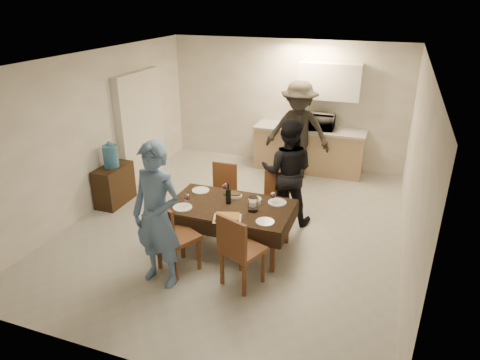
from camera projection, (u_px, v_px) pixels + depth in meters
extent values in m
cube|color=#B2B2AD|center=(237.00, 224.00, 6.91)|extent=(5.00, 6.00, 0.02)
cube|color=white|center=(236.00, 58.00, 5.87)|extent=(5.00, 6.00, 0.02)
cube|color=white|center=(286.00, 103.00, 8.98)|extent=(5.00, 0.02, 2.60)
cube|color=white|center=(120.00, 253.00, 3.81)|extent=(5.00, 0.02, 2.60)
cube|color=white|center=(97.00, 131.00, 7.17)|extent=(0.02, 6.00, 2.60)
cube|color=white|center=(415.00, 169.00, 5.61)|extent=(0.02, 6.00, 2.60)
cube|color=silver|center=(141.00, 127.00, 8.28)|extent=(0.15, 1.40, 2.10)
cube|color=#A18560|center=(308.00, 150.00, 8.86)|extent=(2.20, 0.60, 0.86)
cube|color=#A5A5A0|center=(310.00, 129.00, 8.68)|extent=(2.24, 0.64, 0.05)
cube|color=white|center=(330.00, 81.00, 8.32)|extent=(1.20, 0.34, 0.70)
cube|color=black|center=(230.00, 206.00, 6.03)|extent=(1.74, 1.02, 0.04)
cube|color=brown|center=(231.00, 227.00, 6.17)|extent=(0.06, 0.06, 0.64)
cube|color=brown|center=(178.00, 237.00, 5.59)|extent=(0.63, 0.63, 0.06)
cube|color=brown|center=(169.00, 226.00, 5.30)|extent=(0.43, 0.26, 0.50)
cube|color=brown|center=(243.00, 250.00, 5.31)|extent=(0.59, 0.59, 0.05)
cube|color=brown|center=(237.00, 239.00, 5.03)|extent=(0.44, 0.21, 0.49)
cube|color=brown|center=(221.00, 194.00, 6.90)|extent=(0.43, 0.43, 0.05)
cube|color=brown|center=(216.00, 185.00, 6.64)|extent=(0.42, 0.06, 0.44)
cube|color=brown|center=(275.00, 203.00, 6.63)|extent=(0.45, 0.45, 0.05)
cube|color=brown|center=(272.00, 194.00, 6.37)|extent=(0.41, 0.09, 0.44)
cube|color=black|center=(114.00, 185.00, 7.48)|extent=(0.37, 0.75, 0.69)
cylinder|color=teal|center=(111.00, 156.00, 7.26)|extent=(0.25, 0.25, 0.38)
cylinder|color=white|center=(253.00, 204.00, 5.83)|extent=(0.13, 0.13, 0.21)
cube|color=#BB8237|center=(227.00, 217.00, 5.66)|extent=(0.43, 0.37, 0.05)
cylinder|color=white|center=(255.00, 201.00, 6.07)|extent=(0.19, 0.19, 0.07)
cylinder|color=white|center=(234.00, 195.00, 6.27)|extent=(0.22, 0.22, 0.04)
cylinder|color=white|center=(183.00, 207.00, 5.95)|extent=(0.27, 0.27, 0.02)
cylinder|color=white|center=(265.00, 222.00, 5.58)|extent=(0.24, 0.24, 0.01)
cylinder|color=white|center=(201.00, 190.00, 6.47)|extent=(0.26, 0.26, 0.02)
cylinder|color=white|center=(277.00, 202.00, 6.09)|extent=(0.26, 0.26, 0.02)
imported|color=white|center=(320.00, 122.00, 8.55)|extent=(0.56, 0.38, 0.31)
imported|color=#5778AB|center=(157.00, 216.00, 5.19)|extent=(0.74, 0.54, 1.88)
imported|color=black|center=(287.00, 172.00, 6.69)|extent=(0.91, 0.75, 1.72)
imported|color=black|center=(298.00, 131.00, 8.31)|extent=(1.25, 0.72, 1.93)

